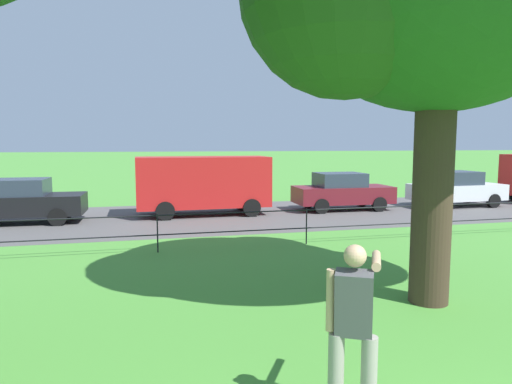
# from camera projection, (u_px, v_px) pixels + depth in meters

# --- Properties ---
(street_strip) EXTENTS (80.00, 7.35, 0.01)m
(street_strip) POSITION_uv_depth(u_px,v_px,m) (208.00, 217.00, 17.07)
(street_strip) COLOR #565454
(street_strip) RESTS_ON ground
(park_fence) EXTENTS (35.91, 0.04, 1.00)m
(park_fence) POSITION_uv_depth(u_px,v_px,m) (235.00, 223.00, 11.88)
(park_fence) COLOR black
(park_fence) RESTS_ON ground
(person_thrower) EXTENTS (0.75, 0.69, 1.79)m
(person_thrower) POSITION_uv_depth(u_px,v_px,m) (353.00, 326.00, 4.43)
(person_thrower) COLOR gray
(person_thrower) RESTS_ON ground
(car_black_center) EXTENTS (4.03, 1.86, 1.54)m
(car_black_center) POSITION_uv_depth(u_px,v_px,m) (22.00, 201.00, 15.60)
(car_black_center) COLOR black
(car_black_center) RESTS_ON ground
(panel_van_far_left) EXTENTS (5.03, 2.17, 2.24)m
(panel_van_far_left) POSITION_uv_depth(u_px,v_px,m) (203.00, 182.00, 17.42)
(panel_van_far_left) COLOR red
(panel_van_far_left) RESTS_ON ground
(car_maroon_left) EXTENTS (4.03, 1.86, 1.54)m
(car_maroon_left) POSITION_uv_depth(u_px,v_px,m) (342.00, 191.00, 18.74)
(car_maroon_left) COLOR maroon
(car_maroon_left) RESTS_ON ground
(car_white_far_right) EXTENTS (4.06, 1.93, 1.54)m
(car_white_far_right) POSITION_uv_depth(u_px,v_px,m) (456.00, 189.00, 19.76)
(car_white_far_right) COLOR silver
(car_white_far_right) RESTS_ON ground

